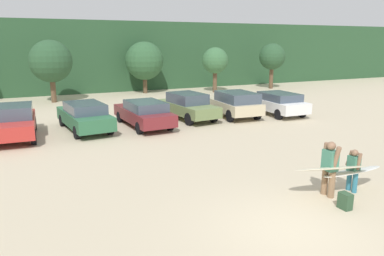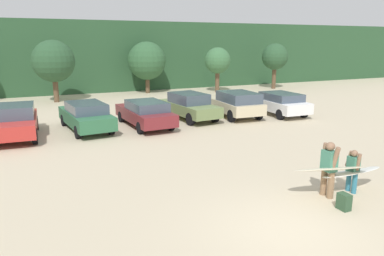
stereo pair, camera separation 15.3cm
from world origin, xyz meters
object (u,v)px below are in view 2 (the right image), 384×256
parked_car_olive_green (189,105)px  backpack_dropped (344,202)px  parked_car_forest_green (86,116)px  person_child (353,169)px  surfboard_white (352,172)px  parked_car_red (15,121)px  parked_car_maroon (145,113)px  parked_car_champagne (235,103)px  parked_car_white (279,103)px  surfboard_cream (331,169)px  person_adult (329,166)px

parked_car_olive_green → backpack_dropped: bearing=169.1°
parked_car_forest_green → person_child: bearing=-158.4°
parked_car_forest_green → surfboard_white: 12.88m
parked_car_red → surfboard_white: parked_car_red is taller
parked_car_maroon → backpack_dropped: size_ratio=10.70×
parked_car_forest_green → person_child: 12.91m
parked_car_champagne → surfboard_white: parked_car_champagne is taller
parked_car_champagne → person_child: size_ratio=3.30×
parked_car_forest_green → surfboard_white: (5.99, -11.41, -0.14)m
parked_car_olive_green → parked_car_maroon: bearing=99.4°
parked_car_white → person_child: size_ratio=3.36×
parked_car_champagne → surfboard_cream: parked_car_champagne is taller
parked_car_maroon → parked_car_forest_green: bearing=78.9°
parked_car_maroon → parked_car_champagne: parked_car_champagne is taller
person_adult → backpack_dropped: bearing=76.6°
person_child → surfboard_cream: 0.92m
parked_car_white → backpack_dropped: 13.37m
parked_car_red → backpack_dropped: (8.09, -11.99, -0.59)m
parked_car_olive_green → person_child: size_ratio=3.59×
parked_car_forest_green → parked_car_champagne: (8.65, -0.19, 0.08)m
parked_car_champagne → parked_car_white: (2.83, -0.45, -0.09)m
parked_car_white → person_child: 12.11m
parked_car_red → parked_car_forest_green: (3.24, 0.25, -0.06)m
person_child → parked_car_red: bearing=-48.9°
parked_car_champagne → parked_car_white: parked_car_champagne is taller
parked_car_olive_green → surfboard_white: parked_car_olive_green is taller
parked_car_red → parked_car_maroon: size_ratio=0.94×
parked_car_forest_green → parked_car_olive_green: (5.89, 0.40, 0.04)m
parked_car_forest_green → parked_car_white: bearing=-99.3°
backpack_dropped → surfboard_cream: bearing=73.2°
parked_car_maroon → parked_car_olive_green: size_ratio=1.03×
parked_car_maroon → person_adult: bearing=-172.6°
parked_car_olive_green → person_adult: bearing=169.9°
parked_car_champagne → surfboard_white: 11.53m
person_adult → parked_car_maroon: bearing=-77.6°
parked_car_maroon → person_adult: person_adult is taller
parked_car_forest_green → surfboard_cream: 12.56m
parked_car_white → parked_car_red: bearing=89.8°
parked_car_white → surfboard_cream: size_ratio=1.85×
surfboard_cream → parked_car_forest_green: bearing=-51.1°
parked_car_olive_green → surfboard_cream: (-0.81, -11.88, 0.08)m
person_child → parked_car_white: bearing=-115.4°
parked_car_red → parked_car_white: (14.72, -0.39, -0.07)m
parked_car_red → parked_car_olive_green: (9.13, 0.65, -0.02)m
parked_car_maroon → parked_car_white: bearing=-94.9°
parked_car_forest_green → parked_car_red: bearing=88.4°
surfboard_white → parked_car_forest_green: bearing=-63.8°
parked_car_maroon → backpack_dropped: (1.85, -11.84, -0.51)m
parked_car_olive_green → surfboard_cream: 11.91m
backpack_dropped → parked_car_white: bearing=60.3°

